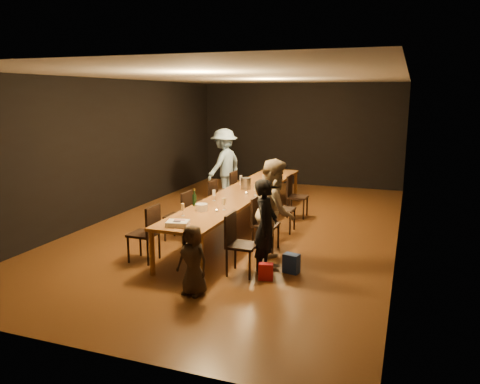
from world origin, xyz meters
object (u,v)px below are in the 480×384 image
(chair_left_1, at_px, (178,215))
(chair_right_2, at_px, (284,208))
(ice_bucket, at_px, (246,183))
(plate_stack, at_px, (201,207))
(chair_right_1, at_px, (266,224))
(champagne_bottle, at_px, (194,197))
(chair_left_2, at_px, (205,202))
(man_blue, at_px, (224,165))
(woman_tan, at_px, (275,211))
(chair_left_3, at_px, (226,191))
(chair_right_0, at_px, (242,245))
(birthday_cake, at_px, (178,223))
(woman_birthday, at_px, (266,226))
(chair_left_0, at_px, (143,233))
(child, at_px, (193,260))
(table, at_px, (243,194))
(chair_right_3, at_px, (298,196))

(chair_left_1, bearing_deg, chair_right_2, -54.78)
(ice_bucket, bearing_deg, plate_stack, -92.11)
(chair_right_1, relative_size, champagne_bottle, 3.02)
(chair_left_2, bearing_deg, champagne_bottle, -162.06)
(man_blue, bearing_deg, woman_tan, 46.32)
(man_blue, distance_m, plate_stack, 4.20)
(chair_left_2, relative_size, chair_left_3, 1.00)
(chair_right_1, bearing_deg, chair_left_3, -144.69)
(chair_right_0, bearing_deg, birthday_cake, -70.98)
(woman_birthday, distance_m, champagne_bottle, 1.71)
(chair_left_0, height_order, ice_bucket, ice_bucket)
(plate_stack, bearing_deg, birthday_cake, -86.66)
(chair_left_2, distance_m, birthday_cake, 2.84)
(champagne_bottle, bearing_deg, chair_right_1, 11.98)
(chair_right_2, height_order, chair_left_1, same)
(chair_right_2, xyz_separation_m, child, (-0.38, -3.30, 0.02))
(woman_birthday, relative_size, champagne_bottle, 4.68)
(woman_birthday, bearing_deg, chair_left_1, 62.86)
(chair_right_2, bearing_deg, man_blue, -136.26)
(chair_right_1, relative_size, woman_birthday, 0.65)
(chair_right_0, xyz_separation_m, plate_stack, (-0.96, 0.65, 0.34))
(birthday_cake, relative_size, ice_bucket, 1.65)
(woman_birthday, bearing_deg, woman_tan, -0.59)
(ice_bucket, bearing_deg, birthday_cake, -90.36)
(chair_left_3, height_order, plate_stack, chair_left_3)
(man_blue, bearing_deg, woman_birthday, 43.35)
(table, height_order, birthday_cake, birthday_cake)
(woman_birthday, bearing_deg, plate_stack, 69.72)
(chair_right_0, height_order, man_blue, man_blue)
(champagne_bottle, bearing_deg, birthday_cake, -75.63)
(chair_right_1, xyz_separation_m, chair_left_2, (-1.70, 1.20, 0.00))
(chair_right_2, height_order, ice_bucket, ice_bucket)
(birthday_cake, bearing_deg, chair_left_0, 144.86)
(chair_left_0, xyz_separation_m, woman_birthday, (2.00, 0.20, 0.26))
(chair_left_1, bearing_deg, table, -35.31)
(chair_right_3, xyz_separation_m, chair_left_1, (-1.70, -2.40, 0.00))
(chair_right_2, height_order, chair_right_3, same)
(birthday_cake, bearing_deg, chair_right_3, 63.31)
(chair_left_2, xyz_separation_m, man_blue, (-0.47, 2.27, 0.45))
(chair_left_0, bearing_deg, table, -19.50)
(table, bearing_deg, woman_tan, -55.89)
(woman_birthday, bearing_deg, chair_left_3, 29.88)
(child, bearing_deg, woman_tan, 78.33)
(table, bearing_deg, chair_left_2, 180.00)
(birthday_cake, bearing_deg, man_blue, 90.62)
(champagne_bottle, bearing_deg, chair_right_2, 49.96)
(chair_right_3, relative_size, plate_stack, 4.48)
(chair_right_0, relative_size, chair_right_2, 1.00)
(chair_right_1, bearing_deg, child, -10.28)
(chair_left_1, height_order, chair_left_3, same)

